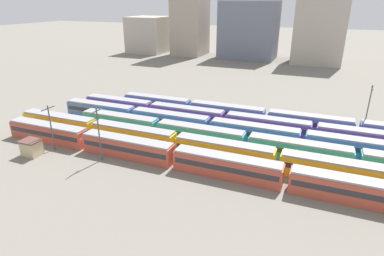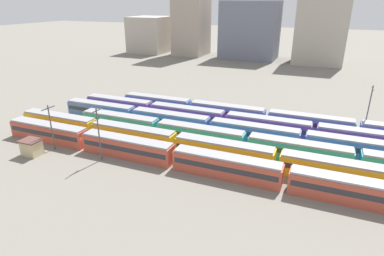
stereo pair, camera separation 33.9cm
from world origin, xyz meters
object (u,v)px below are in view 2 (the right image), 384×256
Objects in this scene: catenary_pole_1 at (369,108)px; catenary_pole_2 at (99,132)px; train_track_3 at (303,140)px; train_track_1 at (176,143)px; train_track_5 at (267,117)px; signal_hut at (32,147)px; catenary_pole_0 at (51,125)px; train_track_2 at (247,143)px; train_track_0 at (174,156)px; train_track_4 at (268,126)px.

catenary_pole_2 is at bearing -144.48° from catenary_pole_1.
train_track_1 is at bearing -154.78° from train_track_3.
signal_hut is (-37.52, -32.26, -0.35)m from train_track_5.
catenary_pole_0 is 0.83× the size of catenary_pole_1.
train_track_3 is 38.16m from catenary_pole_2.
train_track_2 is 15.62m from train_track_5.
catenary_pole_1 is at bearing 35.52° from catenary_pole_2.
train_track_1 and train_track_5 have the same top height.
train_track_1 is 8.34× the size of catenary_pole_0.
train_track_0 is 20.75× the size of signal_hut.
catenary_pole_0 is 2.49× the size of signal_hut.
train_track_5 is 21.07m from catenary_pole_1.
train_track_0 is 14.62m from train_track_2.
train_track_1 reaches higher than signal_hut.
train_track_3 is 18.12m from catenary_pole_1.
train_track_0 is 13.93m from catenary_pole_2.
train_track_2 is at bearing 22.83° from train_track_1.
signal_hut is (-38.70, -27.06, -0.35)m from train_track_4.
train_track_3 reaches higher than signal_hut.
catenary_pole_2 reaches higher than catenary_pole_0.
train_track_1 is 24.65m from train_track_5.
train_track_0 is at bearing -137.59° from catenary_pole_1.
train_track_4 is at bearing -77.27° from train_track_5.
train_track_2 reaches higher than signal_hut.
train_track_2 is at bearing -93.21° from train_track_5.
catenary_pole_0 is (-22.33, -7.97, 3.11)m from train_track_1.
train_track_1 is at bearing -122.45° from train_track_5.
train_track_3 is at bearing 37.95° from train_track_0.
train_track_1 is 1.00× the size of train_track_5.
catenary_pole_1 is (31.64, 28.90, 4.02)m from train_track_0.
catenary_pole_1 reaches higher than signal_hut.
train_track_1 is 24.40m from train_track_3.
train_track_2 is at bearing 45.33° from train_track_0.
train_track_5 is at bearing 86.79° from train_track_2.
signal_hut is at bearing -166.30° from catenary_pole_2.
train_track_4 is at bearing 59.34° from train_track_0.
train_track_3 and train_track_5 have the same top height.
train_track_0 is at bearing 13.02° from catenary_pole_2.
train_track_0 and train_track_5 have the same top height.
catenary_pole_0 reaches higher than train_track_4.
train_track_1 is 41.40m from catenary_pole_1.
catenary_pole_1 reaches higher than catenary_pole_2.
train_track_2 is 11.03m from train_track_3.
train_track_2 is (10.28, 10.40, 0.00)m from train_track_0.
train_track_3 is 48.16m from catenary_pole_0.
train_track_2 and train_track_5 have the same top height.
train_track_2 is at bearing -139.10° from catenary_pole_1.
signal_hut is (-24.30, -11.46, -0.35)m from train_track_1.
catenary_pole_1 is at bearing 31.23° from signal_hut.
signal_hut is at bearing -119.28° from catenary_pole_0.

